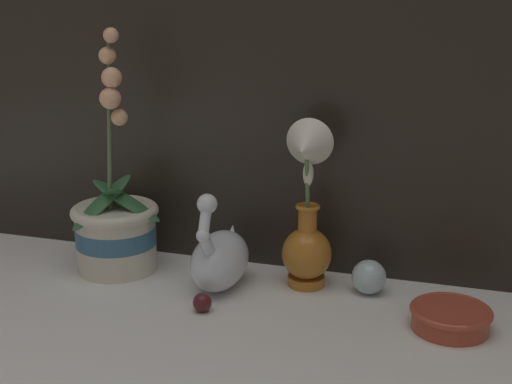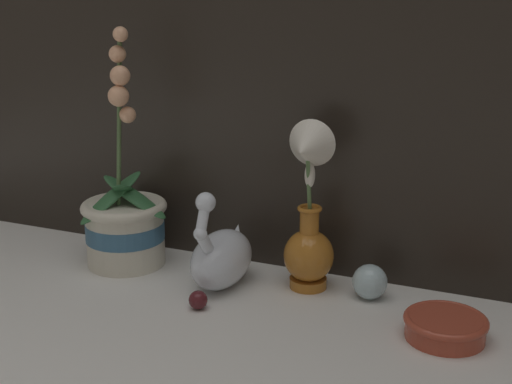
{
  "view_description": "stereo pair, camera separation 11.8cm",
  "coord_description": "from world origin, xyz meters",
  "views": [
    {
      "loc": [
        0.3,
        -0.96,
        0.52
      ],
      "look_at": [
        -0.04,
        0.13,
        0.18
      ],
      "focal_mm": 50.0,
      "sensor_mm": 36.0,
      "label": 1
    },
    {
      "loc": [
        0.41,
        -0.92,
        0.52
      ],
      "look_at": [
        -0.04,
        0.13,
        0.18
      ],
      "focal_mm": 50.0,
      "sensor_mm": 36.0,
      "label": 2
    }
  ],
  "objects": [
    {
      "name": "orchid_potted_plant",
      "position": [
        -0.32,
        0.15,
        0.08
      ],
      "size": [
        0.18,
        0.19,
        0.44
      ],
      "color": "beige",
      "rests_on": "ground_plane"
    },
    {
      "name": "glass_bauble",
      "position": [
        -0.1,
        0.03,
        0.02
      ],
      "size": [
        0.03,
        0.03,
        0.03
      ],
      "color": "#4C191E",
      "rests_on": "ground_plane"
    },
    {
      "name": "amber_dish",
      "position": [
        0.29,
        0.08,
        0.02
      ],
      "size": [
        0.13,
        0.13,
        0.04
      ],
      "color": "#A8422D",
      "rests_on": "ground_plane"
    },
    {
      "name": "blue_vase",
      "position": [
        0.04,
        0.17,
        0.13
      ],
      "size": [
        0.09,
        0.1,
        0.3
      ],
      "color": "#B26B23",
      "rests_on": "ground_plane"
    },
    {
      "name": "swan_figurine",
      "position": [
        -0.1,
        0.13,
        0.06
      ],
      "size": [
        0.09,
        0.18,
        0.19
      ],
      "color": "silver",
      "rests_on": "ground_plane"
    },
    {
      "name": "glass_sphere",
      "position": [
        0.15,
        0.18,
        0.03
      ],
      "size": [
        0.06,
        0.06,
        0.06
      ],
      "color": "silver",
      "rests_on": "ground_plane"
    },
    {
      "name": "ground_plane",
      "position": [
        0.0,
        0.0,
        0.0
      ],
      "size": [
        2.8,
        2.8,
        0.0
      ],
      "primitive_type": "plane",
      "color": "silver"
    }
  ]
}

